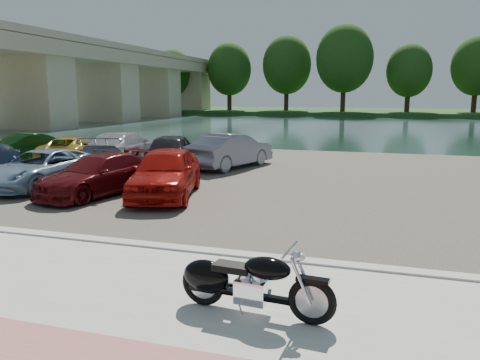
% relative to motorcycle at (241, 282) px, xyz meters
% --- Properties ---
extents(ground, '(200.00, 200.00, 0.00)m').
position_rel_motorcycle_xyz_m(ground, '(-0.92, 0.32, -0.56)').
color(ground, '#595447').
rests_on(ground, ground).
extents(promenade, '(60.00, 6.00, 0.10)m').
position_rel_motorcycle_xyz_m(promenade, '(-0.92, -0.68, -0.51)').
color(promenade, '#B3B2A9').
rests_on(promenade, ground).
extents(kerb, '(60.00, 0.30, 0.14)m').
position_rel_motorcycle_xyz_m(kerb, '(-0.92, 2.32, -0.49)').
color(kerb, '#B3B2A9').
rests_on(kerb, ground).
extents(parking_lot, '(60.00, 18.00, 0.04)m').
position_rel_motorcycle_xyz_m(parking_lot, '(-0.92, 11.32, -0.54)').
color(parking_lot, '#47423A').
rests_on(parking_lot, ground).
extents(river, '(120.00, 40.00, 0.00)m').
position_rel_motorcycle_xyz_m(river, '(-0.92, 40.32, -0.56)').
color(river, '#1B302C').
rests_on(river, ground).
extents(far_bank, '(120.00, 24.00, 0.60)m').
position_rel_motorcycle_xyz_m(far_bank, '(-0.92, 72.32, -0.26)').
color(far_bank, '#20491A').
rests_on(far_bank, ground).
extents(bridge, '(7.00, 56.00, 8.55)m').
position_rel_motorcycle_xyz_m(bridge, '(-28.92, 41.34, 4.96)').
color(bridge, tan).
rests_on(bridge, ground).
extents(far_trees, '(70.25, 10.68, 12.52)m').
position_rel_motorcycle_xyz_m(far_trees, '(3.44, 66.11, 6.93)').
color(far_trees, '#311D12').
rests_on(far_trees, far_bank).
extents(motorcycle, '(2.33, 0.75, 1.05)m').
position_rel_motorcycle_xyz_m(motorcycle, '(0.00, 0.00, 0.00)').
color(motorcycle, black).
rests_on(motorcycle, promenade).
extents(car_2, '(2.42, 4.72, 1.28)m').
position_rel_motorcycle_xyz_m(car_2, '(-9.32, 7.15, 0.12)').
color(car_2, '#7995B1').
rests_on(car_2, parking_lot).
extents(car_3, '(2.80, 4.70, 1.28)m').
position_rel_motorcycle_xyz_m(car_3, '(-6.75, 6.66, 0.12)').
color(car_3, '#560C10').
rests_on(car_3, parking_lot).
extents(car_4, '(2.91, 4.83, 1.54)m').
position_rel_motorcycle_xyz_m(car_4, '(-4.58, 7.03, 0.25)').
color(car_4, '#A4110A').
rests_on(car_4, parking_lot).
extents(car_5, '(2.28, 4.09, 1.28)m').
position_rel_motorcycle_xyz_m(car_5, '(-14.50, 13.01, 0.12)').
color(car_5, '#0E350F').
rests_on(car_5, parking_lot).
extents(car_6, '(3.05, 4.83, 1.24)m').
position_rel_motorcycle_xyz_m(car_6, '(-11.95, 12.54, 0.10)').
color(car_6, olive).
rests_on(car_6, parking_lot).
extents(car_7, '(3.00, 5.48, 1.51)m').
position_rel_motorcycle_xyz_m(car_7, '(-9.43, 12.59, 0.23)').
color(car_7, '#95959D').
rests_on(car_7, parking_lot).
extents(car_8, '(2.80, 4.70, 1.50)m').
position_rel_motorcycle_xyz_m(car_8, '(-6.89, 12.45, 0.23)').
color(car_8, black).
rests_on(car_8, parking_lot).
extents(car_9, '(2.90, 4.80, 1.49)m').
position_rel_motorcycle_xyz_m(car_9, '(-4.44, 13.16, 0.23)').
color(car_9, slate).
rests_on(car_9, parking_lot).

